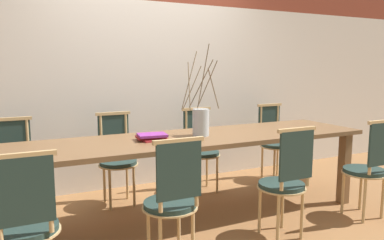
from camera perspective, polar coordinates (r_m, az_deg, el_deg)
ground_plane at (r=3.57m, az=0.00°, el=-14.74°), size 16.00×16.00×0.00m
wall_rear at (r=4.41m, az=-6.99°, el=10.85°), size 12.00×0.06×3.20m
dining_table at (r=3.36m, az=0.00°, el=-4.00°), size 3.34×0.84×0.77m
chair_near_leftend at (r=2.43m, az=-23.99°, el=-13.96°), size 0.39×0.39×0.93m
chair_near_left at (r=2.61m, az=-2.98°, el=-11.71°), size 0.39×0.39×0.93m
chair_near_center at (r=3.10m, az=14.08°, el=-8.71°), size 0.39×0.39×0.93m
chair_near_right at (r=3.77m, az=25.38°, el=-6.26°), size 0.39×0.39×0.93m
chair_far_leftend at (r=3.75m, az=-25.48°, el=-6.34°), size 0.39×0.39×0.93m
chair_far_left at (r=3.87m, az=-11.38°, el=-5.29°), size 0.39×0.39×0.93m
chair_far_center at (r=4.20m, az=1.32°, el=-4.08°), size 0.39×0.39×0.93m
chair_far_right at (r=4.74m, az=12.40°, el=-2.84°), size 0.39×0.39×0.93m
vase_centerpiece at (r=3.37m, az=1.35°, el=-0.13°), size 0.35×0.35×0.82m
book_stack at (r=3.20m, az=-6.13°, el=-2.55°), size 0.26×0.21×0.05m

